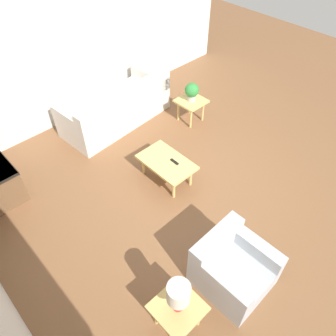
# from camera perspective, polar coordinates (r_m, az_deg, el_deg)

# --- Properties ---
(ground_plane) EXTENTS (14.00, 14.00, 0.00)m
(ground_plane) POSITION_cam_1_polar(r_m,az_deg,el_deg) (5.33, 4.93, -3.33)
(ground_plane) COLOR brown
(wall_right) EXTENTS (0.12, 7.20, 2.70)m
(wall_right) POSITION_cam_1_polar(r_m,az_deg,el_deg) (6.52, -15.58, 19.90)
(wall_right) COLOR silver
(wall_right) RESTS_ON ground_plane
(sofa) EXTENTS (1.07, 2.20, 0.83)m
(sofa) POSITION_cam_1_polar(r_m,az_deg,el_deg) (6.48, -8.85, 10.13)
(sofa) COLOR silver
(sofa) RESTS_ON ground_plane
(armchair) EXTENTS (0.85, 0.81, 0.71)m
(armchair) POSITION_cam_1_polar(r_m,az_deg,el_deg) (4.25, 11.01, -16.61)
(armchair) COLOR #A8ADB2
(armchair) RESTS_ON ground_plane
(coffee_table) EXTENTS (0.91, 0.57, 0.39)m
(coffee_table) POSITION_cam_1_polar(r_m,az_deg,el_deg) (5.19, -0.24, 0.79)
(coffee_table) COLOR tan
(coffee_table) RESTS_ON ground_plane
(side_table_plant) EXTENTS (0.51, 0.51, 0.46)m
(side_table_plant) POSITION_cam_1_polar(r_m,az_deg,el_deg) (6.43, 4.04, 11.16)
(side_table_plant) COLOR tan
(side_table_plant) RESTS_ON ground_plane
(side_table_lamp) EXTENTS (0.51, 0.51, 0.46)m
(side_table_lamp) POSITION_cam_1_polar(r_m,az_deg,el_deg) (3.86, 1.70, -23.45)
(side_table_lamp) COLOR tan
(side_table_lamp) RESTS_ON ground_plane
(potted_plant) EXTENTS (0.27, 0.27, 0.36)m
(potted_plant) POSITION_cam_1_polar(r_m,az_deg,el_deg) (6.28, 4.17, 13.21)
(potted_plant) COLOR #B2ADA3
(potted_plant) RESTS_ON side_table_plant
(table_lamp) EXTENTS (0.25, 0.25, 0.47)m
(table_lamp) POSITION_cam_1_polar(r_m,az_deg,el_deg) (3.51, 1.84, -21.19)
(table_lamp) COLOR red
(table_lamp) RESTS_ON side_table_lamp
(remote_control) EXTENTS (0.16, 0.04, 0.02)m
(remote_control) POSITION_cam_1_polar(r_m,az_deg,el_deg) (5.14, 1.13, 1.10)
(remote_control) COLOR black
(remote_control) RESTS_ON coffee_table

